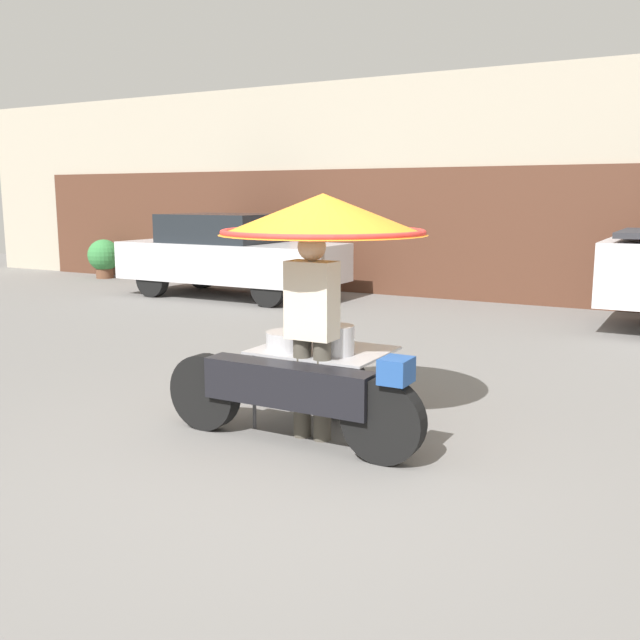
{
  "coord_description": "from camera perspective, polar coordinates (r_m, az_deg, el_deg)",
  "views": [
    {
      "loc": [
        2.54,
        -4.25,
        1.89
      ],
      "look_at": [
        -0.2,
        0.73,
        0.9
      ],
      "focal_mm": 40.0,
      "sensor_mm": 36.0,
      "label": 1
    }
  ],
  "objects": [
    {
      "name": "ground_plane",
      "position": [
        5.3,
        -1.94,
        -10.99
      ],
      "size": [
        36.0,
        36.0,
        0.0
      ],
      "primitive_type": "plane",
      "color": "slate"
    },
    {
      "name": "shopfront_building",
      "position": [
        13.85,
        18.56,
        9.97
      ],
      "size": [
        28.0,
        2.06,
        4.08
      ],
      "color": "#B2A893",
      "rests_on": "ground"
    },
    {
      "name": "vendor_motorcycle_cart",
      "position": [
        5.67,
        -0.14,
        5.15
      ],
      "size": [
        2.21,
        1.68,
        1.91
      ],
      "color": "black",
      "rests_on": "ground"
    },
    {
      "name": "vendor_person",
      "position": [
        5.48,
        -0.65,
        -0.42
      ],
      "size": [
        0.38,
        0.22,
        1.62
      ],
      "color": "#4C473D",
      "rests_on": "ground"
    },
    {
      "name": "parked_car",
      "position": [
        13.59,
        -7.23,
        5.23
      ],
      "size": [
        4.23,
        1.78,
        1.55
      ],
      "color": "black",
      "rests_on": "ground"
    },
    {
      "name": "potted_plant",
      "position": [
        17.28,
        -16.9,
        4.87
      ],
      "size": [
        0.73,
        0.73,
        0.9
      ],
      "color": "brown",
      "rests_on": "ground"
    }
  ]
}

